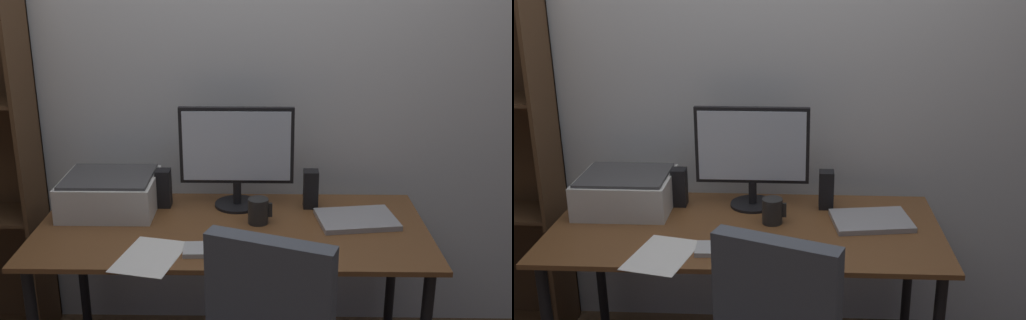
# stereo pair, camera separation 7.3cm
# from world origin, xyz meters

# --- Properties ---
(back_wall) EXTENTS (6.40, 0.10, 2.60)m
(back_wall) POSITION_xyz_m (0.00, 0.54, 1.30)
(back_wall) COLOR silver
(back_wall) RESTS_ON ground
(desk) EXTENTS (1.60, 0.74, 0.74)m
(desk) POSITION_xyz_m (0.00, 0.00, 0.66)
(desk) COLOR brown
(desk) RESTS_ON ground
(monitor) EXTENTS (0.50, 0.20, 0.45)m
(monitor) POSITION_xyz_m (0.01, 0.23, 1.00)
(monitor) COLOR black
(monitor) RESTS_ON desk
(keyboard) EXTENTS (0.29, 0.12, 0.02)m
(keyboard) POSITION_xyz_m (-0.02, -0.22, 0.75)
(keyboard) COLOR #B7BABC
(keyboard) RESTS_ON desk
(mouse) EXTENTS (0.07, 0.10, 0.03)m
(mouse) POSITION_xyz_m (0.22, -0.22, 0.76)
(mouse) COLOR black
(mouse) RESTS_ON desk
(coffee_mug) EXTENTS (0.10, 0.09, 0.11)m
(coffee_mug) POSITION_xyz_m (0.11, 0.04, 0.79)
(coffee_mug) COLOR black
(coffee_mug) RESTS_ON desk
(laptop) EXTENTS (0.35, 0.27, 0.02)m
(laptop) POSITION_xyz_m (0.52, 0.06, 0.75)
(laptop) COLOR #99999E
(laptop) RESTS_ON desk
(speaker_left) EXTENTS (0.06, 0.07, 0.17)m
(speaker_left) POSITION_xyz_m (-0.31, 0.22, 0.82)
(speaker_left) COLOR black
(speaker_left) RESTS_ON desk
(speaker_right) EXTENTS (0.06, 0.07, 0.17)m
(speaker_right) POSITION_xyz_m (0.34, 0.22, 0.82)
(speaker_right) COLOR black
(speaker_right) RESTS_ON desk
(printer) EXTENTS (0.40, 0.34, 0.16)m
(printer) POSITION_xyz_m (-0.54, 0.17, 0.82)
(printer) COLOR silver
(printer) RESTS_ON desk
(paper_sheet) EXTENTS (0.27, 0.33, 0.00)m
(paper_sheet) POSITION_xyz_m (-0.29, -0.27, 0.74)
(paper_sheet) COLOR white
(paper_sheet) RESTS_ON desk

